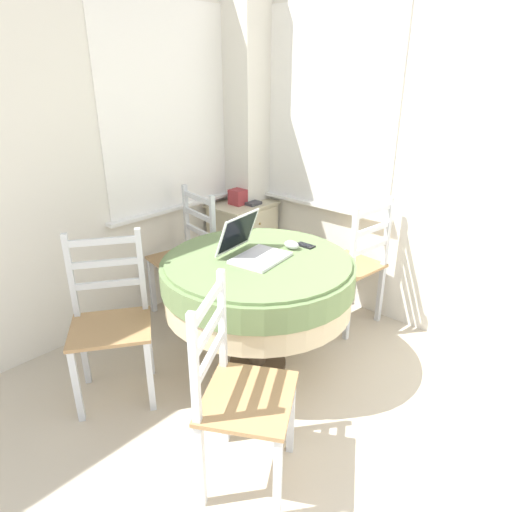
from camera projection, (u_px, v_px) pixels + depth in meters
The scene contains 12 objects.
corner_room_shell at pixel (292, 159), 2.63m from camera, with size 4.25×4.97×2.55m.
round_dining_table at pixel (258, 280), 2.70m from camera, with size 1.14×1.14×0.74m.
laptop at pixel (252, 249), 2.65m from camera, with size 0.36×0.37×0.25m.
computer_mouse at pixel (292, 245), 2.78m from camera, with size 0.06×0.10×0.05m.
cell_phone at pixel (305, 245), 2.83m from camera, with size 0.06×0.12×0.01m.
dining_chair_near_back_window at pixel (187, 257), 3.38m from camera, with size 0.45×0.49×0.96m.
dining_chair_near_right_window at pixel (354, 266), 3.24m from camera, with size 0.47×0.43×0.96m.
dining_chair_camera_near at pixel (239, 394), 1.97m from camera, with size 0.56×0.55×0.96m.
dining_chair_left_flank at pixel (111, 322), 2.53m from camera, with size 0.57×0.56×0.96m.
corner_cabinet at pixel (243, 244), 3.92m from camera, with size 0.52×0.40×0.72m.
storage_box at pixel (242, 196), 3.77m from camera, with size 0.21×0.12×0.12m.
book_on_cabinet at pixel (246, 201), 3.80m from camera, with size 0.12×0.25×0.02m.
Camera 1 is at (-0.94, 0.35, 1.78)m, focal length 32.00 mm.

